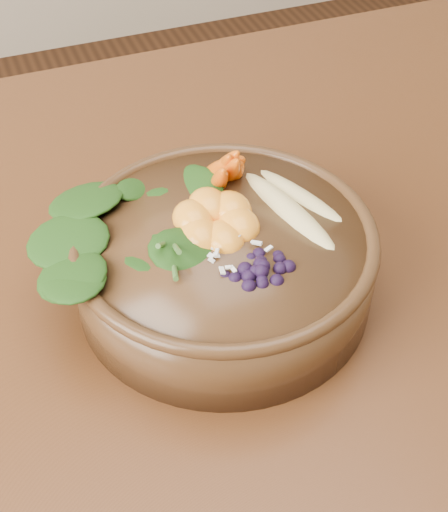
{
  "coord_description": "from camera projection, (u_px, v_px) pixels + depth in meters",
  "views": [
    {
      "loc": [
        -0.31,
        -0.46,
        1.24
      ],
      "look_at": [
        -0.14,
        -0.03,
        0.8
      ],
      "focal_mm": 50.0,
      "sensor_mm": 36.0,
      "label": 1
    }
  ],
  "objects": [
    {
      "name": "banana_halves",
      "position": [
        295.0,
        191.0,
        0.65
      ],
      "size": [
        0.08,
        0.16,
        0.03
      ],
      "rotation": [
        0.0,
        0.0,
        0.18
      ],
      "color": "#E0CC84",
      "rests_on": "stoneware_bowl"
    },
    {
      "name": "mandarin_cluster",
      "position": [
        216.0,
        210.0,
        0.62
      ],
      "size": [
        0.09,
        0.1,
        0.03
      ],
      "primitive_type": null,
      "rotation": [
        0.0,
        0.0,
        0.18
      ],
      "color": "orange",
      "rests_on": "stoneware_bowl"
    },
    {
      "name": "coconut_flakes",
      "position": [
        237.0,
        242.0,
        0.61
      ],
      "size": [
        0.1,
        0.08,
        0.01
      ],
      "primitive_type": null,
      "rotation": [
        0.0,
        0.0,
        0.18
      ],
      "color": "white",
      "rests_on": "stoneware_bowl"
    },
    {
      "name": "kale_heap",
      "position": [
        150.0,
        197.0,
        0.63
      ],
      "size": [
        0.2,
        0.19,
        0.04
      ],
      "primitive_type": null,
      "rotation": [
        0.0,
        0.0,
        0.18
      ],
      "color": "#1D4510",
      "rests_on": "stoneware_bowl"
    },
    {
      "name": "dining_table",
      "position": [
        329.0,
        298.0,
        0.79
      ],
      "size": [
        1.6,
        0.9,
        0.75
      ],
      "color": "#331C0C",
      "rests_on": "ground"
    },
    {
      "name": "blueberry_pile",
      "position": [
        263.0,
        255.0,
        0.58
      ],
      "size": [
        0.14,
        0.11,
        0.04
      ],
      "primitive_type": null,
      "rotation": [
        0.0,
        0.0,
        0.18
      ],
      "color": "black",
      "rests_on": "stoneware_bowl"
    },
    {
      "name": "stoneware_bowl",
      "position": [
        224.0,
        264.0,
        0.65
      ],
      "size": [
        0.32,
        0.32,
        0.07
      ],
      "primitive_type": "cylinder",
      "rotation": [
        0.0,
        0.0,
        0.18
      ],
      "color": "#472C16",
      "rests_on": "dining_table"
    },
    {
      "name": "carrot_cluster",
      "position": [
        227.0,
        141.0,
        0.66
      ],
      "size": [
        0.07,
        0.07,
        0.07
      ],
      "primitive_type": null,
      "rotation": [
        0.0,
        0.0,
        0.18
      ],
      "color": "#DD610D",
      "rests_on": "stoneware_bowl"
    }
  ]
}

